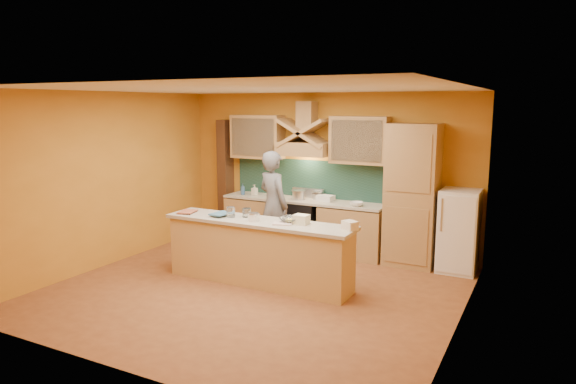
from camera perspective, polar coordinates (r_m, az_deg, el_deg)
The scene contains 36 objects.
floor at distance 7.40m, azimuth -3.76°, elevation -10.84°, with size 5.50×5.00×0.01m, color brown.
ceiling at distance 6.93m, azimuth -4.02°, elevation 11.38°, with size 5.50×5.00×0.01m, color white.
wall_back at distance 9.24m, azimuth 4.16°, elevation 2.26°, with size 5.50×0.02×2.80m, color orange.
wall_front at distance 5.10m, azimuth -18.59°, elevation -4.36°, with size 5.50×0.02×2.80m, color orange.
wall_left at distance 8.76m, azimuth -19.48°, elevation 1.32°, with size 0.02×5.00×2.80m, color orange.
wall_right at distance 6.10m, azimuth 18.82°, elevation -2.12°, with size 0.02×5.00×2.80m, color orange.
base_cabinet_left at distance 9.70m, azimuth -3.43°, elevation -3.19°, with size 1.10×0.60×0.86m, color #AF8550.
base_cabinet_right at distance 8.91m, azimuth 7.18°, elevation -4.43°, with size 1.10×0.60×0.86m, color #AF8550.
counter_top at distance 9.17m, azimuth 1.66°, elevation -0.94°, with size 3.00×0.62×0.04m, color #B6AD9A.
stove at distance 9.26m, azimuth 1.64°, elevation -3.68°, with size 0.60×0.58×0.90m, color black.
backsplash at distance 9.36m, azimuth 2.42°, elevation 1.45°, with size 3.00×0.03×0.70m, color #193830.
range_hood at distance 9.09m, azimuth 1.82°, elevation 4.82°, with size 0.92×0.50×0.24m, color #AF8550.
hood_chimney at distance 9.14m, azimuth 2.12°, elevation 8.49°, with size 0.30×0.30×0.50m, color #AF8550.
upper_cabinet_left at distance 9.61m, azimuth -3.40°, elevation 6.15°, with size 1.00×0.35×0.80m, color #AF8550.
upper_cabinet_right at distance 8.76m, azimuth 7.99°, elevation 5.73°, with size 1.00×0.35×0.80m, color #AF8550.
pantry_column at distance 8.48m, azimuth 13.63°, elevation -0.38°, with size 0.80×0.60×2.30m, color #AF8550.
fridge at distance 8.44m, azimuth 18.46°, elevation -4.12°, with size 0.58×0.60×1.30m, color white.
trim_column_left at distance 10.12m, azimuth -6.94°, elevation 1.44°, with size 0.20×0.30×2.30m, color #472816.
island_body at distance 7.55m, azimuth -3.27°, elevation -6.89°, with size 2.80×0.55×0.88m, color tan.
island_top at distance 7.43m, azimuth -3.31°, elevation -3.34°, with size 2.90×0.62×0.05m, color #B6AD9A.
person at distance 8.68m, azimuth -1.64°, elevation -1.44°, with size 0.67×0.44×1.83m, color slate.
pot_large at distance 9.15m, azimuth 1.18°, elevation -0.40°, with size 0.22×0.22×0.17m, color silver.
pot_small at distance 9.18m, azimuth 3.27°, elevation -0.53°, with size 0.20×0.20×0.13m, color silver.
soap_bottle_a at distance 9.58m, azimuth -3.74°, elevation 0.23°, with size 0.09×0.09×0.20m, color beige.
soap_bottle_b at distance 9.64m, azimuth -5.05°, elevation 0.31°, with size 0.08×0.08×0.21m, color #315889.
bowl_back at distance 8.63m, azimuth 7.60°, elevation -1.32°, with size 0.23×0.23×0.07m, color white.
dish_rack at distance 9.03m, azimuth 4.21°, elevation -0.68°, with size 0.28×0.22×0.10m, color white.
book_lower at distance 8.11m, azimuth -11.83°, elevation -2.13°, with size 0.23×0.31×0.03m, color #AD583D.
book_upper at distance 7.82m, azimuth -8.08°, elevation -2.30°, with size 0.24×0.33×0.02m, color teal.
jar_large at distance 7.64m, azimuth -6.38°, elevation -2.23°, with size 0.12×0.12×0.15m, color white.
jar_small at distance 7.63m, azimuth -4.62°, elevation -2.30°, with size 0.13×0.13×0.13m, color silver.
kitchen_scale at distance 7.36m, azimuth -3.83°, elevation -2.85°, with size 0.12×0.12×0.10m, color white.
mixing_bowl at distance 7.28m, azimuth 0.31°, elevation -3.09°, with size 0.30×0.30×0.07m, color silver.
cloth at distance 7.17m, azimuth -0.58°, elevation -3.52°, with size 0.27×0.20×0.02m, color beige.
grocery_bag_a at distance 7.16m, azimuth 1.50°, elevation -3.06°, with size 0.20×0.16×0.13m, color beige.
grocery_bag_b at distance 6.89m, azimuth 6.91°, elevation -3.70°, with size 0.19×0.15×0.12m, color beige.
Camera 1 is at (3.59, -5.92, 2.60)m, focal length 32.00 mm.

